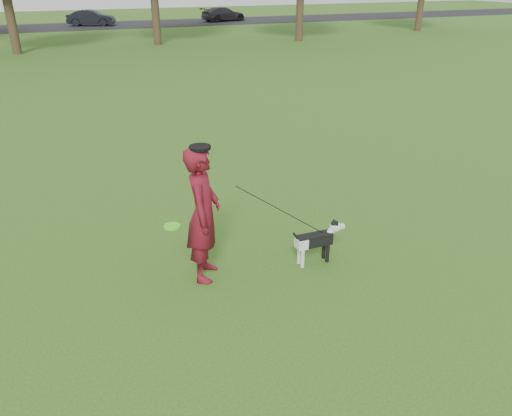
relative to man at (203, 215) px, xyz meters
name	(u,v)px	position (x,y,z in m)	size (l,w,h in m)	color
ground	(245,279)	(0.51, -0.32, -1.02)	(120.00, 120.00, 0.00)	#285116
road	(77,26)	(0.51, 39.68, -1.01)	(120.00, 7.00, 0.02)	black
man	(203,215)	(0.00, 0.00, 0.00)	(0.74, 0.49, 2.04)	#580C1F
dog	(318,238)	(1.74, -0.27, -0.60)	(0.91, 0.18, 0.69)	black
car_mid	(91,18)	(1.70, 39.68, -0.38)	(1.32, 3.78, 1.25)	black
car_right	(223,14)	(13.20, 39.68, -0.40)	(1.68, 4.13, 1.20)	#242127
man_held_items	(281,211)	(1.15, -0.17, -0.07)	(2.48, 0.43, 1.58)	#45EF1E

